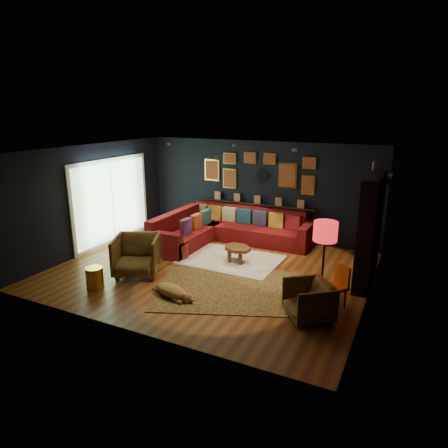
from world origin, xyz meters
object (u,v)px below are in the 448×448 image
at_px(armchair_right, 309,299).
at_px(orange_chair, 338,283).
at_px(pouf, 178,250).
at_px(coffee_table, 237,250).
at_px(floor_lamp, 325,235).
at_px(dog, 171,288).
at_px(sectional, 223,231).
at_px(armchair_left, 137,254).
at_px(gold_stool, 95,278).

distance_m(armchair_right, orange_chair, 0.75).
bearing_deg(pouf, coffee_table, 14.06).
bearing_deg(floor_lamp, dog, -157.24).
xyz_separation_m(sectional, coffee_table, (0.94, -1.14, -0.01)).
xyz_separation_m(armchair_left, armchair_right, (3.74, -0.23, -0.11)).
height_order(sectional, coffee_table, sectional).
xyz_separation_m(coffee_table, pouf, (-1.39, -0.35, -0.12)).
bearing_deg(armchair_left, floor_lamp, -18.77).
distance_m(coffee_table, gold_stool, 3.14).
relative_size(gold_stool, floor_lamp, 0.28).
relative_size(coffee_table, floor_lamp, 0.57).
xyz_separation_m(armchair_left, floor_lamp, (3.79, 0.47, 0.81)).
distance_m(sectional, orange_chair, 4.09).
relative_size(sectional, armchair_right, 4.71).
height_order(sectional, armchair_left, armchair_left).
xyz_separation_m(gold_stool, dog, (1.58, 0.31, -0.03)).
xyz_separation_m(sectional, floor_lamp, (3.11, -2.22, 0.95)).
distance_m(pouf, orange_chair, 3.93).
distance_m(sectional, armchair_right, 4.23).
xyz_separation_m(sectional, dog, (0.57, -3.29, -0.14)).
distance_m(armchair_left, gold_stool, 1.00).
bearing_deg(armchair_right, dog, -120.72).
bearing_deg(pouf, floor_lamp, -11.53).
height_order(coffee_table, orange_chair, orange_chair).
xyz_separation_m(pouf, gold_stool, (-0.57, -2.11, 0.01)).
xyz_separation_m(armchair_right, floor_lamp, (0.05, 0.70, 0.91)).
relative_size(armchair_left, armchair_right, 1.29).
height_order(floor_lamp, dog, floor_lamp).
bearing_deg(armchair_left, dog, -51.43).
height_order(orange_chair, floor_lamp, floor_lamp).
xyz_separation_m(armchair_right, dog, (-2.50, -0.36, -0.18)).
distance_m(coffee_table, armchair_left, 2.25).
relative_size(sectional, orange_chair, 4.44).
bearing_deg(dog, orange_chair, 33.30).
distance_m(coffee_table, floor_lamp, 2.61).
xyz_separation_m(pouf, armchair_right, (3.51, -1.43, 0.17)).
bearing_deg(dog, armchair_left, 167.80).
bearing_deg(orange_chair, coffee_table, -167.39).
distance_m(gold_stool, orange_chair, 4.62).
height_order(pouf, dog, pouf).
bearing_deg(gold_stool, armchair_left, 70.11).
bearing_deg(armchair_left, orange_chair, -19.83).
height_order(pouf, gold_stool, gold_stool).
height_order(armchair_left, orange_chair, armchair_left).
height_order(armchair_left, armchair_right, armchair_left).
bearing_deg(sectional, pouf, -106.55).
bearing_deg(orange_chair, sectional, -176.60).
bearing_deg(orange_chair, pouf, -154.29).
distance_m(coffee_table, armchair_right, 2.77).
relative_size(sectional, armchair_left, 3.65).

